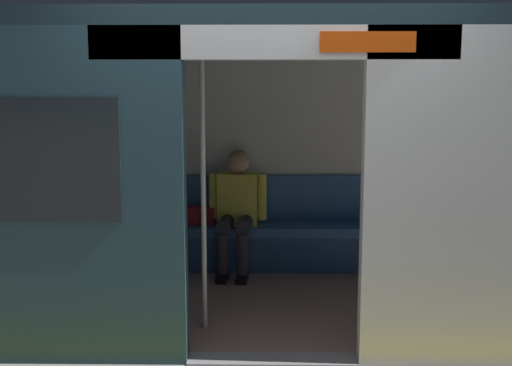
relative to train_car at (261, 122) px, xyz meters
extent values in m
plane|color=gray|center=(-0.08, 1.14, -1.47)|extent=(60.00, 60.00, 0.00)
cube|color=silver|center=(-1.18, 1.16, -0.42)|extent=(1.10, 0.12, 2.11)
cube|color=black|center=(-1.18, 1.17, -0.16)|extent=(0.60, 0.02, 0.55)
cube|color=black|center=(1.39, 1.22, -0.16)|extent=(1.10, 0.02, 0.76)
cube|color=silver|center=(-0.08, 1.14, 0.54)|extent=(2.20, 0.16, 0.20)
cube|color=#BF3F0C|center=(-0.63, 1.23, 0.54)|extent=(0.56, 0.02, 0.12)
cube|color=#15272E|center=(-0.08, -0.06, 0.70)|extent=(6.40, 2.55, 0.12)
cube|color=gray|center=(-0.08, -0.06, -1.47)|extent=(6.08, 2.39, 0.01)
cube|color=silver|center=(-0.08, -1.26, -0.42)|extent=(6.08, 0.10, 2.11)
cube|color=#38609E|center=(-0.08, -1.20, -0.82)|extent=(3.52, 0.06, 0.45)
cube|color=white|center=(-0.08, -0.06, 0.61)|extent=(4.48, 0.16, 0.03)
cube|color=gray|center=(-0.08, 1.14, -1.47)|extent=(1.10, 0.19, 0.01)
cube|color=#38609E|center=(-0.08, -0.98, -1.09)|extent=(3.03, 0.44, 0.09)
cube|color=navy|center=(-0.08, -0.78, -1.30)|extent=(3.03, 0.04, 0.34)
cube|color=#D8CC4C|center=(0.23, -0.96, -0.79)|extent=(0.40, 0.25, 0.50)
sphere|color=tan|center=(0.23, -0.96, -0.45)|extent=(0.21, 0.21, 0.21)
sphere|color=#997F59|center=(0.22, -0.97, -0.41)|extent=(0.19, 0.19, 0.19)
cylinder|color=#D8CC4C|center=(-0.01, -0.91, -0.76)|extent=(0.08, 0.08, 0.44)
cylinder|color=#D8CC4C|center=(0.46, -0.95, -0.76)|extent=(0.08, 0.08, 0.44)
cylinder|color=#2D2D38|center=(0.15, -0.75, -0.99)|extent=(0.17, 0.41, 0.14)
cylinder|color=#2D2D38|center=(0.33, -0.77, -0.99)|extent=(0.17, 0.41, 0.14)
cylinder|color=#2D2D38|center=(0.17, -0.55, -1.24)|extent=(0.10, 0.10, 0.39)
cylinder|color=#2D2D38|center=(0.35, -0.57, -1.24)|extent=(0.10, 0.10, 0.39)
cube|color=black|center=(0.17, -0.50, -1.44)|extent=(0.12, 0.23, 0.06)
cube|color=black|center=(0.35, -0.52, -1.44)|extent=(0.12, 0.23, 0.06)
cube|color=maroon|center=(0.59, -0.97, -0.96)|extent=(0.26, 0.14, 0.17)
cube|color=maroon|center=(0.59, -0.89, -0.96)|extent=(0.02, 0.01, 0.14)
cube|color=#26598C|center=(-0.09, -0.96, -1.03)|extent=(0.18, 0.24, 0.03)
cylinder|color=silver|center=(0.40, 0.60, -0.43)|extent=(0.04, 0.04, 2.09)
camera|label=1|loc=(-0.04, 5.00, 0.29)|focal=44.22mm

